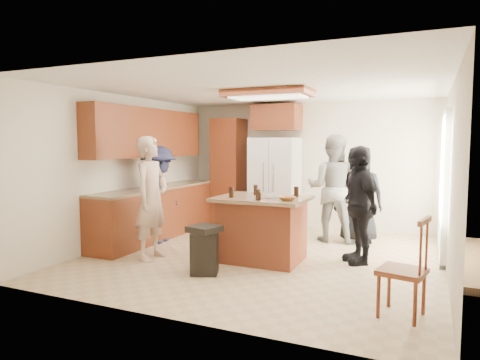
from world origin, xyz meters
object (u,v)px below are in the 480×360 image
at_px(person_behind_right, 359,194).
at_px(kitchen_island, 262,228).
at_px(trash_bin, 205,249).
at_px(person_side_right, 359,205).
at_px(person_counter, 159,194).
at_px(person_front_left, 151,198).
at_px(person_behind_left, 332,188).
at_px(refrigerator, 275,183).
at_px(spindle_chair, 404,272).

height_order(person_behind_right, kitchen_island, person_behind_right).
xyz_separation_m(kitchen_island, trash_bin, (-0.47, -0.89, -0.16)).
distance_m(person_behind_right, person_side_right, 1.30).
xyz_separation_m(person_counter, trash_bin, (1.55, -1.24, -0.51)).
xyz_separation_m(person_front_left, kitchen_island, (1.52, 0.56, -0.42)).
bearing_deg(person_behind_left, person_counter, 23.71).
xyz_separation_m(person_front_left, person_counter, (-0.50, 0.91, -0.07)).
relative_size(refrigerator, kitchen_island, 1.41).
bearing_deg(person_front_left, person_behind_right, -51.64).
xyz_separation_m(person_behind_right, refrigerator, (-1.72, 0.59, 0.07)).
xyz_separation_m(person_behind_left, refrigerator, (-1.28, 0.66, -0.02)).
relative_size(person_counter, trash_bin, 2.62).
bearing_deg(person_side_right, kitchen_island, -102.10).
distance_m(person_front_left, person_counter, 1.04).
bearing_deg(person_front_left, refrigerator, -20.12).
bearing_deg(refrigerator, kitchen_island, -74.95).
xyz_separation_m(person_behind_right, trash_bin, (-1.56, -2.61, -0.51)).
relative_size(person_behind_right, person_counter, 1.01).
relative_size(person_front_left, spindle_chair, 1.81).
bearing_deg(spindle_chair, person_counter, 157.22).
relative_size(refrigerator, spindle_chair, 1.81).
height_order(person_front_left, spindle_chair, person_front_left).
relative_size(person_behind_left, person_behind_right, 1.11).
distance_m(person_side_right, person_counter, 3.31).
bearing_deg(person_counter, person_behind_right, -69.04).
height_order(trash_bin, spindle_chair, spindle_chair).
relative_size(person_counter, kitchen_island, 1.29).
bearing_deg(person_behind_left, kitchen_island, 66.05).
bearing_deg(person_side_right, person_front_left, -101.26).
bearing_deg(person_side_right, spindle_chair, -9.33).
xyz_separation_m(person_behind_left, person_side_right, (0.63, -1.21, -0.10)).
relative_size(person_front_left, kitchen_island, 1.40).
xyz_separation_m(person_side_right, kitchen_island, (-1.29, -0.44, -0.35)).
bearing_deg(trash_bin, person_front_left, 162.74).
height_order(person_counter, spindle_chair, person_counter).
xyz_separation_m(person_behind_right, spindle_chair, (0.89, -3.05, -0.38)).
xyz_separation_m(person_behind_left, spindle_chair, (1.33, -2.98, -0.47)).
bearing_deg(trash_bin, person_behind_right, 59.10).
bearing_deg(person_behind_right, person_counter, 7.60).
bearing_deg(person_behind_right, trash_bin, 42.99).
distance_m(person_counter, trash_bin, 2.05).
height_order(person_side_right, spindle_chair, person_side_right).
bearing_deg(person_front_left, person_side_right, -73.13).
relative_size(person_behind_left, spindle_chair, 1.85).
bearing_deg(person_counter, kitchen_island, -102.61).
relative_size(person_behind_left, person_counter, 1.12).
bearing_deg(trash_bin, person_counter, 141.37).
relative_size(person_behind_left, refrigerator, 1.02).
bearing_deg(trash_bin, person_side_right, 37.10).
height_order(person_behind_right, person_counter, person_behind_right).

